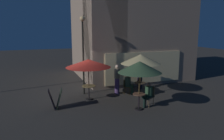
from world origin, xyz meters
name	(u,v)px	position (x,y,z in m)	size (l,w,h in m)	color
ground_plane	(78,97)	(0.00, 0.00, 0.00)	(60.00, 60.00, 0.00)	#332F2B
cafe_building	(119,19)	(3.77, 3.30, 4.53)	(7.93, 7.29, 9.08)	gray
street_lamp_near_corner	(83,43)	(0.44, 0.44, 3.04)	(0.30, 0.30, 4.55)	black
menu_sandwich_board	(55,99)	(-1.42, -1.54, 0.50)	(0.71, 0.61, 0.97)	black
cafe_table_0	(139,99)	(2.35, -3.02, 0.52)	(0.61, 0.61, 0.79)	black
cafe_table_1	(89,89)	(0.45, -0.71, 0.58)	(0.75, 0.75, 0.79)	black
cafe_table_2	(140,86)	(3.45, -0.96, 0.53)	(0.67, 0.67, 0.76)	black
patio_umbrella_0	(140,67)	(2.35, -3.02, 2.09)	(2.07, 2.07, 2.36)	black
patio_umbrella_1	(88,63)	(0.45, -0.71, 2.02)	(2.42, 2.42, 2.24)	black
patio_umbrella_2	(141,59)	(3.45, -0.96, 2.14)	(2.28, 2.28, 2.42)	black
cafe_chair_0	(150,94)	(3.12, -2.70, 0.58)	(0.57, 0.57, 0.99)	brown
cafe_chair_1	(126,85)	(2.83, -0.38, 0.52)	(0.55, 0.55, 0.86)	#513E16
patron_seated_0	(148,93)	(2.98, -2.76, 0.71)	(0.55, 0.47, 1.24)	black
patron_seated_1	(128,83)	(2.93, -0.47, 0.69)	(0.54, 0.53, 1.21)	#26412B
patron_standing_2	(140,76)	(4.09, 0.36, 0.86)	(0.38, 0.38, 1.72)	black
patron_standing_3	(117,79)	(2.32, -0.17, 0.89)	(0.33, 0.33, 1.75)	#523A6C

